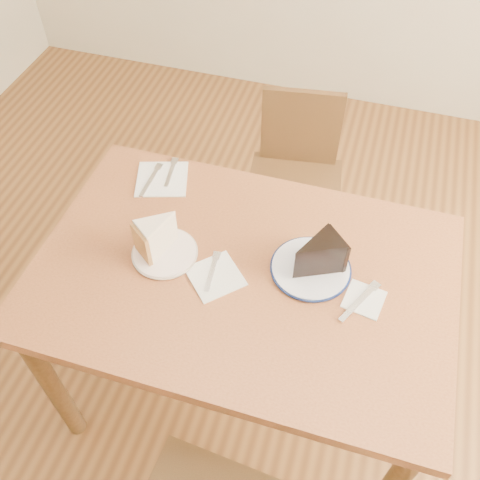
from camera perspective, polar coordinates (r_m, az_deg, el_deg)
name	(u,v)px	position (r m, az deg, el deg)	size (l,w,h in m)	color
ground	(242,384)	(2.18, 0.24, -15.12)	(4.00, 4.00, 0.00)	#442712
table	(243,291)	(1.61, 0.32, -5.42)	(1.20, 0.80, 0.75)	#562C17
chair_far	(295,178)	(2.26, 5.91, 6.64)	(0.43, 0.43, 0.77)	black
plate_cream	(165,253)	(1.58, -8.02, -1.38)	(0.19, 0.19, 0.01)	white
plate_navy	(311,268)	(1.54, 7.54, -3.01)	(0.22, 0.22, 0.01)	white
carrot_cake	(160,235)	(1.55, -8.51, 0.53)	(0.08, 0.11, 0.11)	beige
chocolate_cake	(315,258)	(1.50, 7.98, -1.93)	(0.10, 0.14, 0.10)	black
napkin_cream	(215,276)	(1.52, -2.64, -3.89)	(0.14, 0.14, 0.00)	white
napkin_navy	(364,299)	(1.51, 13.10, -6.19)	(0.10, 0.10, 0.00)	white
napkin_spare	(162,179)	(1.80, -8.32, 6.46)	(0.17, 0.17, 0.00)	white
fork_cream	(212,271)	(1.53, -3.00, -3.35)	(0.01, 0.14, 0.00)	silver
knife_navy	(359,302)	(1.50, 12.59, -6.43)	(0.02, 0.17, 0.00)	white
fork_spare	(171,172)	(1.81, -7.40, 7.17)	(0.01, 0.14, 0.00)	silver
knife_spare	(151,180)	(1.80, -9.50, 6.33)	(0.01, 0.16, 0.00)	silver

